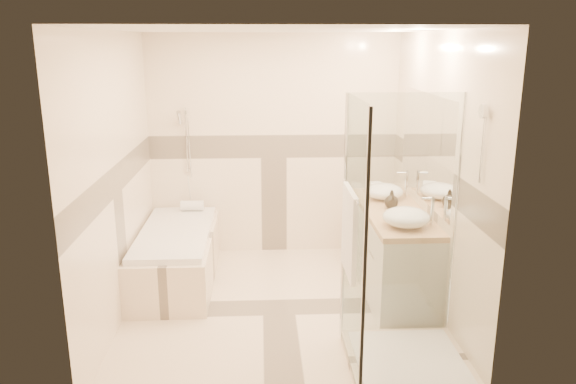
{
  "coord_description": "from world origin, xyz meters",
  "views": [
    {
      "loc": [
        -0.15,
        -4.79,
        2.41
      ],
      "look_at": [
        0.1,
        0.25,
        1.05
      ],
      "focal_mm": 35.0,
      "sensor_mm": 36.0,
      "label": 1
    }
  ],
  "objects_px": {
    "vessel_sink_far": "(406,217)",
    "amenity_bottle_a": "(393,202)",
    "vanity": "(392,251)",
    "bathtub": "(177,253)",
    "amenity_bottle_b": "(392,199)",
    "shower_enclosure": "(393,303)",
    "vessel_sink_near": "(384,191)"
  },
  "relations": [
    {
      "from": "amenity_bottle_a",
      "to": "vanity",
      "type": "bearing_deg",
      "value": 1.68
    },
    {
      "from": "vessel_sink_near",
      "to": "amenity_bottle_a",
      "type": "height_order",
      "value": "vessel_sink_near"
    },
    {
      "from": "vessel_sink_near",
      "to": "vessel_sink_far",
      "type": "distance_m",
      "value": 0.89
    },
    {
      "from": "vanity",
      "to": "amenity_bottle_a",
      "type": "height_order",
      "value": "amenity_bottle_a"
    },
    {
      "from": "bathtub",
      "to": "amenity_bottle_a",
      "type": "distance_m",
      "value": 2.24
    },
    {
      "from": "shower_enclosure",
      "to": "amenity_bottle_a",
      "type": "relative_size",
      "value": 13.86
    },
    {
      "from": "bathtub",
      "to": "shower_enclosure",
      "type": "height_order",
      "value": "shower_enclosure"
    },
    {
      "from": "shower_enclosure",
      "to": "vessel_sink_near",
      "type": "bearing_deg",
      "value": 80.62
    },
    {
      "from": "shower_enclosure",
      "to": "amenity_bottle_a",
      "type": "xyz_separation_m",
      "value": [
        0.27,
        1.27,
        0.42
      ]
    },
    {
      "from": "vessel_sink_far",
      "to": "amenity_bottle_a",
      "type": "xyz_separation_m",
      "value": [
        0.0,
        0.5,
        -0.01
      ]
    },
    {
      "from": "amenity_bottle_b",
      "to": "vessel_sink_near",
      "type": "bearing_deg",
      "value": 90.0
    },
    {
      "from": "vessel_sink_near",
      "to": "amenity_bottle_b",
      "type": "distance_m",
      "value": 0.33
    },
    {
      "from": "bathtub",
      "to": "vessel_sink_far",
      "type": "distance_m",
      "value": 2.38
    },
    {
      "from": "vessel_sink_near",
      "to": "vessel_sink_far",
      "type": "relative_size",
      "value": 0.94
    },
    {
      "from": "bathtub",
      "to": "amenity_bottle_a",
      "type": "relative_size",
      "value": 11.55
    },
    {
      "from": "bathtub",
      "to": "amenity_bottle_b",
      "type": "bearing_deg",
      "value": -7.9
    },
    {
      "from": "vessel_sink_far",
      "to": "amenity_bottle_a",
      "type": "relative_size",
      "value": 2.79
    },
    {
      "from": "vanity",
      "to": "vessel_sink_near",
      "type": "distance_m",
      "value": 0.63
    },
    {
      "from": "vanity",
      "to": "amenity_bottle_a",
      "type": "xyz_separation_m",
      "value": [
        -0.02,
        -0.0,
        0.5
      ]
    },
    {
      "from": "vessel_sink_far",
      "to": "bathtub",
      "type": "bearing_deg",
      "value": 158.12
    },
    {
      "from": "vanity",
      "to": "amenity_bottle_a",
      "type": "bearing_deg",
      "value": -178.32
    },
    {
      "from": "amenity_bottle_b",
      "to": "vessel_sink_far",
      "type": "bearing_deg",
      "value": -90.0
    },
    {
      "from": "vanity",
      "to": "vessel_sink_far",
      "type": "distance_m",
      "value": 0.72
    },
    {
      "from": "amenity_bottle_a",
      "to": "amenity_bottle_b",
      "type": "relative_size",
      "value": 0.85
    },
    {
      "from": "bathtub",
      "to": "vessel_sink_near",
      "type": "xyz_separation_m",
      "value": [
        2.13,
        0.03,
        0.62
      ]
    },
    {
      "from": "vessel_sink_near",
      "to": "amenity_bottle_b",
      "type": "relative_size",
      "value": 2.23
    },
    {
      "from": "vanity",
      "to": "bathtub",
      "type": "bearing_deg",
      "value": 170.75
    },
    {
      "from": "bathtub",
      "to": "amenity_bottle_b",
      "type": "distance_m",
      "value": 2.24
    },
    {
      "from": "bathtub",
      "to": "vanity",
      "type": "bearing_deg",
      "value": -9.25
    },
    {
      "from": "bathtub",
      "to": "shower_enclosure",
      "type": "relative_size",
      "value": 0.83
    },
    {
      "from": "bathtub",
      "to": "amenity_bottle_b",
      "type": "xyz_separation_m",
      "value": [
        2.13,
        -0.3,
        0.63
      ]
    },
    {
      "from": "vanity",
      "to": "amenity_bottle_b",
      "type": "bearing_deg",
      "value": 110.19
    }
  ]
}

